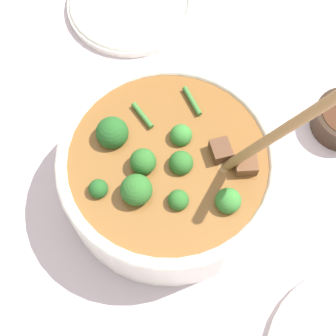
{
  "coord_description": "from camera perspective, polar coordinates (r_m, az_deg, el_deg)",
  "views": [
    {
      "loc": [
        0.22,
        0.12,
        0.62
      ],
      "look_at": [
        0.0,
        0.0,
        0.06
      ],
      "focal_mm": 50.0,
      "sensor_mm": 36.0,
      "label": 1
    }
  ],
  "objects": [
    {
      "name": "empty_plate",
      "position": [
        0.85,
        -4.47,
        19.37
      ],
      "size": [
        0.22,
        0.22,
        0.02
      ],
      "color": "silver",
      "rests_on": "ground_plane"
    },
    {
      "name": "stew_bowl",
      "position": [
        0.62,
        0.0,
        -0.29
      ],
      "size": [
        0.29,
        0.31,
        0.31
      ],
      "color": "white",
      "rests_on": "ground_plane"
    },
    {
      "name": "ground_plane",
      "position": [
        0.67,
        0.0,
        -2.25
      ],
      "size": [
        4.0,
        4.0,
        0.0
      ],
      "primitive_type": "plane",
      "color": "silver"
    }
  ]
}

